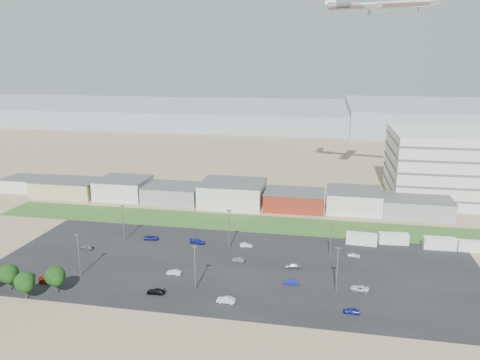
% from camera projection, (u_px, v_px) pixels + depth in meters
% --- Properties ---
extents(ground, '(700.00, 700.00, 0.00)m').
position_uv_depth(ground, '(192.00, 303.00, 98.52)').
color(ground, '#8F775B').
rests_on(ground, ground).
extents(parking_lot, '(120.00, 50.00, 0.01)m').
position_uv_depth(parking_lot, '(234.00, 266.00, 116.63)').
color(parking_lot, black).
rests_on(parking_lot, ground).
extents(grass_strip, '(160.00, 16.00, 0.02)m').
position_uv_depth(grass_strip, '(239.00, 222.00, 148.01)').
color(grass_strip, '#345A21').
rests_on(grass_strip, ground).
extents(hills_backdrop, '(700.00, 200.00, 9.00)m').
position_uv_depth(hills_backdrop, '(346.00, 117.00, 389.91)').
color(hills_backdrop, gray).
rests_on(hills_backdrop, ground).
extents(building_row, '(170.00, 20.00, 8.00)m').
position_uv_depth(building_row, '(203.00, 192.00, 168.26)').
color(building_row, silver).
rests_on(building_row, ground).
extents(box_trailer_a, '(8.52, 3.20, 3.13)m').
position_uv_depth(box_trailer_a, '(361.00, 239.00, 130.05)').
color(box_trailer_a, silver).
rests_on(box_trailer_a, ground).
extents(box_trailer_b, '(8.20, 3.09, 3.01)m').
position_uv_depth(box_trailer_b, '(393.00, 239.00, 130.43)').
color(box_trailer_b, silver).
rests_on(box_trailer_b, ground).
extents(box_trailer_c, '(8.54, 2.92, 3.17)m').
position_uv_depth(box_trailer_c, '(440.00, 243.00, 126.82)').
color(box_trailer_c, silver).
rests_on(box_trailer_c, ground).
extents(box_trailer_d, '(7.56, 2.42, 2.83)m').
position_uv_depth(box_trailer_d, '(472.00, 246.00, 125.33)').
color(box_trailer_d, silver).
rests_on(box_trailer_d, ground).
extents(tree_mid, '(4.69, 4.69, 7.04)m').
position_uv_depth(tree_mid, '(9.00, 275.00, 103.31)').
color(tree_mid, black).
rests_on(tree_mid, ground).
extents(tree_right, '(4.61, 4.61, 6.92)m').
position_uv_depth(tree_right, '(25.00, 284.00, 99.57)').
color(tree_right, black).
rests_on(tree_right, ground).
extents(tree_near, '(4.73, 4.73, 7.10)m').
position_uv_depth(tree_near, '(55.00, 278.00, 102.05)').
color(tree_near, black).
rests_on(tree_near, ground).
extents(lightpole_front_l, '(1.22, 0.51, 10.35)m').
position_uv_depth(lightpole_front_l, '(79.00, 255.00, 110.12)').
color(lightpole_front_l, slate).
rests_on(lightpole_front_l, ground).
extents(lightpole_front_m, '(1.22, 0.51, 10.40)m').
position_uv_depth(lightpole_front_m, '(195.00, 268.00, 103.18)').
color(lightpole_front_m, slate).
rests_on(lightpole_front_m, ground).
extents(lightpole_front_r, '(1.29, 0.54, 10.94)m').
position_uv_depth(lightpole_front_r, '(337.00, 271.00, 100.99)').
color(lightpole_front_r, slate).
rests_on(lightpole_front_r, ground).
extents(lightpole_back_l, '(1.23, 0.51, 10.41)m').
position_uv_depth(lightpole_back_l, '(123.00, 223.00, 131.69)').
color(lightpole_back_l, slate).
rests_on(lightpole_back_l, ground).
extents(lightpole_back_m, '(1.29, 0.54, 10.96)m').
position_uv_depth(lightpole_back_m, '(229.00, 230.00, 126.01)').
color(lightpole_back_m, slate).
rests_on(lightpole_back_m, ground).
extents(lightpole_back_r, '(1.15, 0.48, 9.80)m').
position_uv_depth(lightpole_back_r, '(331.00, 242.00, 119.17)').
color(lightpole_back_r, slate).
rests_on(lightpole_back_r, ground).
extents(airliner, '(46.37, 36.42, 12.19)m').
position_uv_depth(airliner, '(378.00, 5.00, 159.00)').
color(airliner, silver).
extents(parked_car_0, '(4.30, 2.36, 1.14)m').
position_uv_depth(parked_car_0, '(359.00, 288.00, 103.73)').
color(parked_car_0, silver).
rests_on(parked_car_0, ground).
extents(parked_car_1, '(3.58, 1.29, 1.17)m').
position_uv_depth(parked_car_1, '(291.00, 282.00, 106.65)').
color(parked_car_1, navy).
rests_on(parked_car_1, ground).
extents(parked_car_2, '(3.53, 1.58, 1.18)m').
position_uv_depth(parked_car_2, '(352.00, 311.00, 94.37)').
color(parked_car_2, navy).
rests_on(parked_car_2, ground).
extents(parked_car_3, '(4.08, 1.74, 1.17)m').
position_uv_depth(parked_car_3, '(156.00, 291.00, 102.32)').
color(parked_car_3, black).
rests_on(parked_car_3, ground).
extents(parked_car_4, '(3.55, 1.31, 1.16)m').
position_uv_depth(parked_car_4, '(174.00, 272.00, 111.57)').
color(parked_car_4, silver).
rests_on(parked_car_4, ground).
extents(parked_car_5, '(3.61, 1.58, 1.21)m').
position_uv_depth(parked_car_5, '(87.00, 247.00, 126.63)').
color(parked_car_5, '#595B5E').
rests_on(parked_car_5, ground).
extents(parked_car_6, '(4.61, 2.26, 1.29)m').
position_uv_depth(parked_car_6, '(198.00, 241.00, 130.72)').
color(parked_car_6, navy).
rests_on(parked_car_6, ground).
extents(parked_car_7, '(3.40, 1.58, 1.08)m').
position_uv_depth(parked_car_7, '(238.00, 260.00, 118.87)').
color(parked_car_7, '#595B5E').
rests_on(parked_car_7, ground).
extents(parked_car_8, '(3.30, 1.43, 1.11)m').
position_uv_depth(parked_car_8, '(354.00, 255.00, 121.62)').
color(parked_car_8, silver).
rests_on(parked_car_8, ground).
extents(parked_car_9, '(4.46, 2.48, 1.18)m').
position_uv_depth(parked_car_9, '(151.00, 238.00, 133.56)').
color(parked_car_9, navy).
rests_on(parked_car_9, ground).
extents(parked_car_10, '(4.43, 1.85, 1.28)m').
position_uv_depth(parked_car_10, '(48.00, 280.00, 107.36)').
color(parked_car_10, maroon).
rests_on(parked_car_10, ground).
extents(parked_car_11, '(3.51, 1.59, 1.12)m').
position_uv_depth(parked_car_11, '(246.00, 245.00, 128.29)').
color(parked_car_11, silver).
rests_on(parked_car_11, ground).
extents(parked_car_12, '(4.27, 2.21, 1.18)m').
position_uv_depth(parked_car_12, '(292.00, 266.00, 115.23)').
color(parked_car_12, '#A5A5AA').
rests_on(parked_car_12, ground).
extents(parked_car_13, '(4.03, 1.57, 1.31)m').
position_uv_depth(parked_car_13, '(226.00, 300.00, 98.50)').
color(parked_car_13, silver).
rests_on(parked_car_13, ground).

